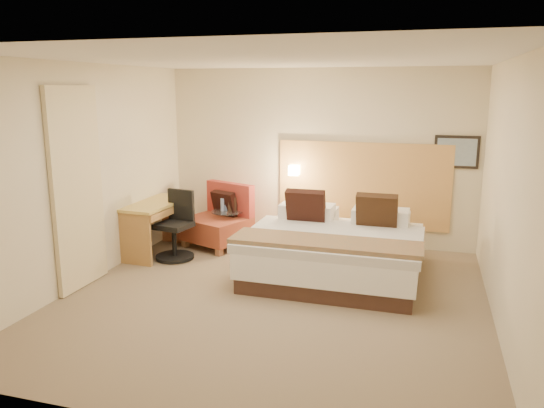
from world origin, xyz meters
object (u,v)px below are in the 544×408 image
(side_table, at_px, (228,226))
(desk, at_px, (158,213))
(desk_chair, at_px, (176,231))
(lounge_chair, at_px, (220,221))
(bed, at_px, (336,249))

(side_table, xyz_separation_m, desk, (-0.83, -0.65, 0.30))
(desk_chair, bearing_deg, lounge_chair, 65.23)
(bed, bearing_deg, desk, 176.21)
(lounge_chair, relative_size, side_table, 1.80)
(bed, distance_m, side_table, 2.01)
(lounge_chair, bearing_deg, desk_chair, -114.77)
(bed, bearing_deg, desk_chair, 178.97)
(side_table, height_order, desk, desk)
(desk_chair, bearing_deg, desk, 159.17)
(bed, xyz_separation_m, lounge_chair, (-1.96, 0.81, 0.03))
(lounge_chair, distance_m, desk, 0.98)
(desk, xyz_separation_m, desk_chair, (0.35, -0.13, -0.21))
(lounge_chair, distance_m, desk_chair, 0.85)
(bed, bearing_deg, side_table, 155.64)
(lounge_chair, bearing_deg, bed, -22.54)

